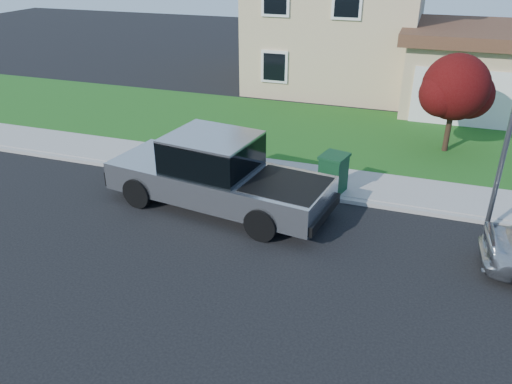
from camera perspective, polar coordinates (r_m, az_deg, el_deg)
ground at (r=13.21m, az=-4.66°, el=-4.78°), size 80.00×80.00×0.00m
curb at (r=15.28m, az=3.05°, el=0.14°), size 40.00×0.20×0.12m
sidewalk at (r=16.24m, az=4.13°, el=1.83°), size 40.00×2.00×0.15m
lawn at (r=20.32m, az=7.47°, el=6.80°), size 40.00×7.00×0.10m
house at (r=27.13m, az=12.25°, el=18.24°), size 14.00×11.30×6.85m
pickup_truck at (r=14.11m, az=-4.49°, el=1.98°), size 6.78×3.10×2.15m
woman at (r=15.98m, az=-7.70°, el=4.09°), size 0.63×0.49×1.70m
ornamental_tree at (r=18.78m, az=21.93°, el=10.73°), size 2.53×2.28×3.47m
trash_bin at (r=14.97m, az=8.82°, el=2.16°), size 0.89×0.97×1.18m
street_lamp at (r=13.19m, az=27.26°, el=7.40°), size 0.29×0.72×5.57m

